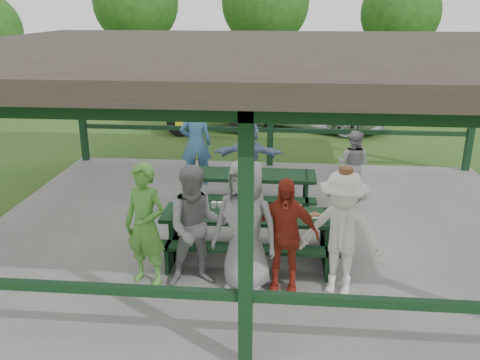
# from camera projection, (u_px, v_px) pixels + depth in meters

# --- Properties ---
(ground) EXTENTS (90.00, 90.00, 0.00)m
(ground) POSITION_uv_depth(u_px,v_px,m) (262.00, 231.00, 9.33)
(ground) COLOR #2C541A
(ground) RESTS_ON ground
(concrete_slab) EXTENTS (10.00, 8.00, 0.10)m
(concrete_slab) POSITION_uv_depth(u_px,v_px,m) (262.00, 229.00, 9.31)
(concrete_slab) COLOR slate
(concrete_slab) RESTS_ON ground
(pavilion_structure) EXTENTS (10.60, 8.60, 3.24)m
(pavilion_structure) POSITION_uv_depth(u_px,v_px,m) (265.00, 55.00, 8.29)
(pavilion_structure) COLOR black
(pavilion_structure) RESTS_ON concrete_slab
(picnic_table_near) EXTENTS (2.74, 1.39, 0.75)m
(picnic_table_near) POSITION_uv_depth(u_px,v_px,m) (249.00, 230.00, 8.02)
(picnic_table_near) COLOR black
(picnic_table_near) RESTS_ON concrete_slab
(picnic_table_far) EXTENTS (2.58, 1.39, 0.75)m
(picnic_table_far) POSITION_uv_depth(u_px,v_px,m) (249.00, 187.00, 9.92)
(picnic_table_far) COLOR black
(picnic_table_far) RESTS_ON concrete_slab
(table_setting) EXTENTS (2.32, 0.45, 0.10)m
(table_setting) POSITION_uv_depth(u_px,v_px,m) (246.00, 211.00, 7.95)
(table_setting) COLOR white
(table_setting) RESTS_ON picnic_table_near
(contestant_green) EXTENTS (0.77, 0.63, 1.80)m
(contestant_green) POSITION_uv_depth(u_px,v_px,m) (145.00, 225.00, 7.15)
(contestant_green) COLOR #519838
(contestant_green) RESTS_ON concrete_slab
(contestant_grey_left) EXTENTS (1.01, 0.88, 1.79)m
(contestant_grey_left) POSITION_uv_depth(u_px,v_px,m) (197.00, 227.00, 7.12)
(contestant_grey_left) COLOR gray
(contestant_grey_left) RESTS_ON concrete_slab
(contestant_grey_mid) EXTENTS (1.06, 0.82, 1.91)m
(contestant_grey_mid) POSITION_uv_depth(u_px,v_px,m) (245.00, 226.00, 7.01)
(contestant_grey_mid) COLOR gray
(contestant_grey_mid) RESTS_ON concrete_slab
(contestant_red) EXTENTS (0.99, 0.45, 1.66)m
(contestant_red) POSITION_uv_depth(u_px,v_px,m) (284.00, 235.00, 7.01)
(contestant_red) COLOR #A62F1F
(contestant_red) RESTS_ON concrete_slab
(contestant_white_fedora) EXTENTS (1.30, 0.98, 1.84)m
(contestant_white_fedora) POSITION_uv_depth(u_px,v_px,m) (341.00, 234.00, 6.91)
(contestant_white_fedora) COLOR silver
(contestant_white_fedora) RESTS_ON concrete_slab
(spectator_lblue) EXTENTS (1.48, 0.48, 1.59)m
(spectator_lblue) POSITION_uv_depth(u_px,v_px,m) (248.00, 157.00, 10.71)
(spectator_lblue) COLOR #7E90C3
(spectator_lblue) RESTS_ON concrete_slab
(spectator_blue) EXTENTS (0.77, 0.59, 1.89)m
(spectator_blue) POSITION_uv_depth(u_px,v_px,m) (196.00, 143.00, 11.19)
(spectator_blue) COLOR teal
(spectator_blue) RESTS_ON concrete_slab
(spectator_grey) EXTENTS (0.85, 0.77, 1.43)m
(spectator_grey) POSITION_uv_depth(u_px,v_px,m) (353.00, 164.00, 10.51)
(spectator_grey) COLOR #9A9A9D
(spectator_grey) RESTS_ON concrete_slab
(pickup_truck) EXTENTS (5.27, 3.93, 1.33)m
(pickup_truck) POSITION_uv_depth(u_px,v_px,m) (316.00, 108.00, 17.04)
(pickup_truck) COLOR silver
(pickup_truck) RESTS_ON ground
(farm_trailer) EXTENTS (4.28, 2.40, 1.48)m
(farm_trailer) POSITION_uv_depth(u_px,v_px,m) (210.00, 107.00, 16.71)
(farm_trailer) COLOR navy
(farm_trailer) RESTS_ON ground
(tree_far_left) EXTENTS (3.78, 3.78, 5.91)m
(tree_far_left) POSITION_uv_depth(u_px,v_px,m) (136.00, 3.00, 22.61)
(tree_far_left) COLOR #342514
(tree_far_left) RESTS_ON ground
(tree_left) EXTENTS (3.78, 3.78, 5.91)m
(tree_left) POSITION_uv_depth(u_px,v_px,m) (265.00, 3.00, 21.87)
(tree_left) COLOR #342514
(tree_left) RESTS_ON ground
(tree_mid) EXTENTS (3.39, 3.39, 5.30)m
(tree_mid) POSITION_uv_depth(u_px,v_px,m) (400.00, 13.00, 21.84)
(tree_mid) COLOR #342514
(tree_mid) RESTS_ON ground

